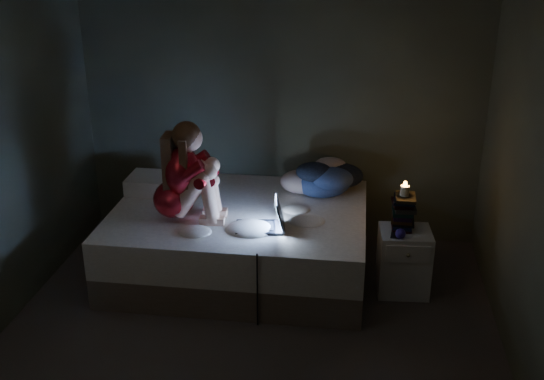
% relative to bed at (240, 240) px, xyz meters
% --- Properties ---
extents(floor, '(3.60, 3.80, 0.02)m').
position_rel_bed_xyz_m(floor, '(0.24, -1.10, -0.30)').
color(floor, '#403B39').
rests_on(floor, ground).
extents(wall_back, '(3.60, 0.02, 2.60)m').
position_rel_bed_xyz_m(wall_back, '(0.24, 0.81, 1.01)').
color(wall_back, '#353830').
rests_on(wall_back, ground).
extents(wall_front, '(3.60, 0.02, 2.60)m').
position_rel_bed_xyz_m(wall_front, '(0.24, -3.01, 1.01)').
color(wall_front, '#353830').
rests_on(wall_front, ground).
extents(wall_right, '(0.02, 3.80, 2.60)m').
position_rel_bed_xyz_m(wall_right, '(2.05, -1.10, 1.01)').
color(wall_right, '#353830').
rests_on(wall_right, ground).
extents(bed, '(2.08, 1.56, 0.57)m').
position_rel_bed_xyz_m(bed, '(0.00, 0.00, 0.00)').
color(bed, beige).
rests_on(bed, ground).
extents(pillow, '(0.50, 0.36, 0.15)m').
position_rel_bed_xyz_m(pillow, '(-0.78, 0.28, 0.36)').
color(pillow, white).
rests_on(pillow, bed).
extents(woman, '(0.52, 0.36, 0.81)m').
position_rel_bed_xyz_m(woman, '(-0.47, -0.25, 0.69)').
color(woman, '#920001').
rests_on(woman, bed).
extents(laptop, '(0.41, 0.32, 0.26)m').
position_rel_bed_xyz_m(laptop, '(0.22, -0.34, 0.42)').
color(laptop, black).
rests_on(laptop, bed).
extents(clothes_pile, '(0.65, 0.60, 0.31)m').
position_rel_bed_xyz_m(clothes_pile, '(0.65, 0.43, 0.44)').
color(clothes_pile, navy).
rests_on(clothes_pile, bed).
extents(nightstand, '(0.42, 0.38, 0.53)m').
position_rel_bed_xyz_m(nightstand, '(1.35, -0.15, -0.02)').
color(nightstand, white).
rests_on(nightstand, ground).
extents(book_stack, '(0.19, 0.25, 0.29)m').
position_rel_bed_xyz_m(book_stack, '(1.32, -0.10, 0.39)').
color(book_stack, black).
rests_on(book_stack, nightstand).
extents(candle, '(0.07, 0.07, 0.08)m').
position_rel_bed_xyz_m(candle, '(1.32, -0.10, 0.58)').
color(candle, beige).
rests_on(candle, book_stack).
extents(phone, '(0.09, 0.15, 0.01)m').
position_rel_bed_xyz_m(phone, '(1.26, -0.22, 0.25)').
color(phone, black).
rests_on(phone, nightstand).
extents(blue_orb, '(0.08, 0.08, 0.08)m').
position_rel_bed_xyz_m(blue_orb, '(1.29, -0.28, 0.29)').
color(blue_orb, '#332392').
rests_on(blue_orb, nightstand).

